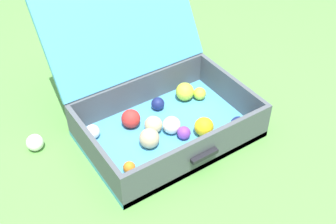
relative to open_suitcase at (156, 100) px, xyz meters
The scene contains 3 objects.
ground_plane 0.18m from the open_suitcase, 59.92° to the right, with size 16.00×16.00×0.00m, color #569342.
open_suitcase is the anchor object (origin of this frame).
stray_ball_on_grass 0.49m from the open_suitcase, 164.31° to the left, with size 0.07×0.07×0.07m, color white.
Camera 1 is at (-0.75, -0.99, 1.18)m, focal length 45.86 mm.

